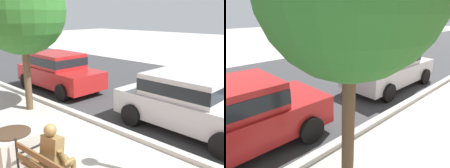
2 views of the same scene
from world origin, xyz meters
TOP-DOWN VIEW (x-y plane):
  - street_surface at (0.00, 7.50)m, footprint 60.00×9.00m
  - curb_stone at (0.00, 2.90)m, footprint 60.00×0.20m
  - parked_car_red at (-5.95, 4.32)m, footprint 4.13×1.97m
  - parked_car_silver at (0.01, 4.32)m, footprint 4.13×1.97m

SIDE VIEW (x-z plane):
  - street_surface at x=0.00m, z-range 0.00..0.01m
  - curb_stone at x=0.00m, z-range 0.00..0.12m
  - parked_car_red at x=-5.95m, z-range 0.06..1.62m
  - parked_car_silver at x=0.01m, z-range 0.06..1.62m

